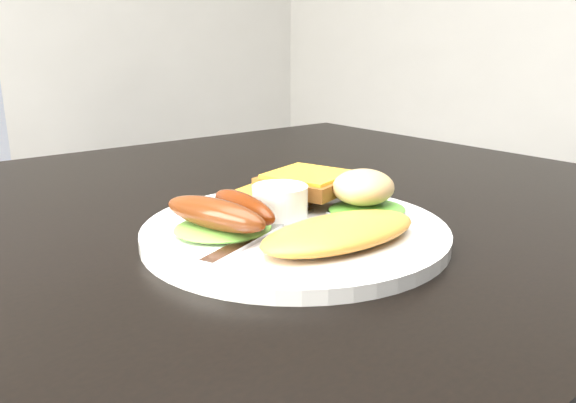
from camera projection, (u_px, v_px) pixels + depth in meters
dining_table at (153, 239)px, 0.56m from camera, size 1.20×0.80×0.04m
plate at (295, 232)px, 0.51m from camera, size 0.27×0.27×0.01m
lettuce_left at (223, 228)px, 0.48m from camera, size 0.11×0.10×0.01m
lettuce_right at (367, 209)px, 0.54m from camera, size 0.09×0.08×0.01m
omelette at (340, 232)px, 0.46m from camera, size 0.15×0.08×0.02m
sausage_a at (214, 214)px, 0.47m from camera, size 0.05×0.11×0.03m
sausage_b at (243, 207)px, 0.49m from camera, size 0.03×0.10×0.02m
ramekin at (280, 202)px, 0.51m from camera, size 0.05×0.05×0.03m
toast_a at (273, 197)px, 0.57m from camera, size 0.09×0.09×0.01m
toast_b at (308, 183)px, 0.58m from camera, size 0.10×0.10×0.01m
potato_salad at (363, 187)px, 0.54m from camera, size 0.08×0.08×0.03m
fork at (264, 233)px, 0.48m from camera, size 0.16×0.07×0.00m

